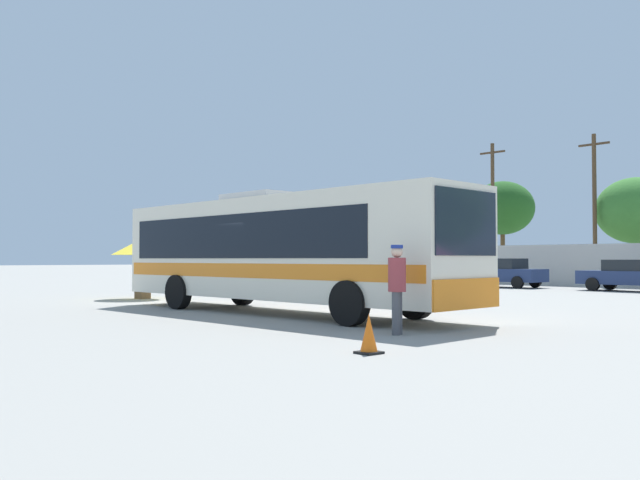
# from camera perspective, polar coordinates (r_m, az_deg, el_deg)

# --- Properties ---
(ground_plane) EXTENTS (300.00, 300.00, 0.00)m
(ground_plane) POSITION_cam_1_polar(r_m,az_deg,el_deg) (26.78, 11.89, -4.86)
(ground_plane) COLOR gray
(perimeter_wall) EXTENTS (80.00, 0.30, 2.34)m
(perimeter_wall) POSITION_cam_1_polar(r_m,az_deg,el_deg) (38.66, 24.22, -2.01)
(perimeter_wall) COLOR beige
(perimeter_wall) RESTS_ON ground_plane
(coach_bus_cream_orange) EXTENTS (12.34, 3.20, 3.43)m
(coach_bus_cream_orange) POSITION_cam_1_polar(r_m,az_deg,el_deg) (18.82, -3.63, -0.68)
(coach_bus_cream_orange) COLOR silver
(coach_bus_cream_orange) RESTS_ON ground_plane
(attendant_by_bus_door) EXTENTS (0.48, 0.48, 1.81)m
(attendant_by_bus_door) POSITION_cam_1_polar(r_m,az_deg,el_deg) (13.50, 6.62, -3.72)
(attendant_by_bus_door) COLOR #4C4C51
(attendant_by_bus_door) RESTS_ON ground_plane
(vendor_umbrella_secondary_yellow) EXTENTS (2.34, 2.34, 2.32)m
(vendor_umbrella_secondary_yellow) POSITION_cam_1_polar(r_m,az_deg,el_deg) (26.36, -14.92, -0.61)
(vendor_umbrella_secondary_yellow) COLOR gray
(vendor_umbrella_secondary_yellow) RESTS_ON ground_plane
(parked_car_leftmost_grey) EXTENTS (4.02, 2.00, 1.51)m
(parked_car_leftmost_grey) POSITION_cam_1_polar(r_m,az_deg,el_deg) (40.09, 8.43, -2.66)
(parked_car_leftmost_grey) COLOR slate
(parked_car_leftmost_grey) RESTS_ON ground_plane
(parked_car_second_dark_blue) EXTENTS (4.24, 2.07, 1.55)m
(parked_car_second_dark_blue) POSITION_cam_1_polar(r_m,az_deg,el_deg) (37.05, 15.45, -2.67)
(parked_car_second_dark_blue) COLOR navy
(parked_car_second_dark_blue) RESTS_ON ground_plane
(parked_car_third_dark_blue) EXTENTS (4.59, 2.00, 1.49)m
(parked_car_third_dark_blue) POSITION_cam_1_polar(r_m,az_deg,el_deg) (34.36, 25.19, -2.70)
(parked_car_third_dark_blue) COLOR navy
(parked_car_third_dark_blue) RESTS_ON ground_plane
(utility_pole_near) EXTENTS (1.80, 0.24, 8.73)m
(utility_pole_near) POSITION_cam_1_polar(r_m,az_deg,el_deg) (41.39, 22.46, 2.69)
(utility_pole_near) COLOR #4C3823
(utility_pole_near) RESTS_ON ground_plane
(utility_pole_far) EXTENTS (1.80, 0.24, 9.14)m
(utility_pole_far) POSITION_cam_1_polar(r_m,az_deg,el_deg) (45.21, 14.58, 2.52)
(utility_pole_far) COLOR #4C3823
(utility_pole_far) RESTS_ON ground_plane
(roadside_tree_left) EXTENTS (4.53, 4.53, 7.12)m
(roadside_tree_left) POSITION_cam_1_polar(r_m,az_deg,el_deg) (49.77, 15.36, 2.64)
(roadside_tree_left) COLOR brown
(roadside_tree_left) RESTS_ON ground_plane
(roadside_tree_midleft) EXTENTS (4.52, 4.52, 6.25)m
(roadside_tree_midleft) POSITION_cam_1_polar(r_m,az_deg,el_deg) (42.66, 25.46, 2.29)
(roadside_tree_midleft) COLOR brown
(roadside_tree_midleft) RESTS_ON ground_plane
(traffic_cone_on_apron) EXTENTS (0.36, 0.36, 0.64)m
(traffic_cone_on_apron) POSITION_cam_1_polar(r_m,az_deg,el_deg) (10.83, 4.21, -8.08)
(traffic_cone_on_apron) COLOR black
(traffic_cone_on_apron) RESTS_ON ground_plane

